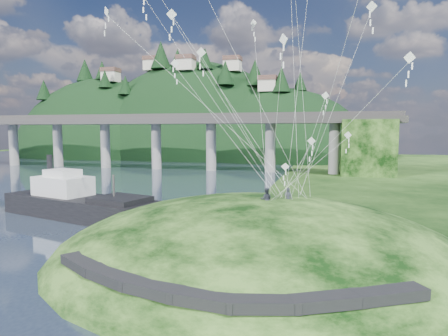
# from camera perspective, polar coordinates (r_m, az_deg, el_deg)

# --- Properties ---
(ground) EXTENTS (320.00, 320.00, 0.00)m
(ground) POSITION_cam_1_polar(r_m,az_deg,el_deg) (34.22, -9.32, -12.52)
(ground) COLOR black
(ground) RESTS_ON ground
(grass_hill) EXTENTS (36.00, 32.00, 13.00)m
(grass_hill) POSITION_cam_1_polar(r_m,az_deg,el_deg) (34.29, 4.92, -15.08)
(grass_hill) COLOR black
(grass_hill) RESTS_ON ground
(footpath) EXTENTS (22.29, 5.84, 0.83)m
(footpath) POSITION_cam_1_polar(r_m,az_deg,el_deg) (22.43, -1.87, -16.58)
(footpath) COLOR black
(footpath) RESTS_ON ground
(bridge) EXTENTS (160.00, 11.00, 15.00)m
(bridge) POSITION_cam_1_polar(r_m,az_deg,el_deg) (107.43, -6.96, 4.92)
(bridge) COLOR #2D2B2B
(bridge) RESTS_ON ground
(far_ridge) EXTENTS (153.00, 70.00, 94.50)m
(far_ridge) POSITION_cam_1_polar(r_m,az_deg,el_deg) (163.18, -5.67, -0.96)
(far_ridge) COLOR black
(far_ridge) RESTS_ON ground
(work_barge) EXTENTS (22.01, 11.26, 7.43)m
(work_barge) POSITION_cam_1_polar(r_m,az_deg,el_deg) (51.53, -20.22, -4.58)
(work_barge) COLOR black
(work_barge) RESTS_ON ground
(wooden_dock) EXTENTS (14.71, 8.12, 1.07)m
(wooden_dock) POSITION_cam_1_polar(r_m,az_deg,el_deg) (43.69, -12.81, -7.99)
(wooden_dock) COLOR #342615
(wooden_dock) RESTS_ON ground
(kite_flyers) EXTENTS (2.43, 1.83, 1.88)m
(kite_flyers) POSITION_cam_1_polar(r_m,az_deg,el_deg) (32.24, 7.05, -2.84)
(kite_flyers) COLOR #262833
(kite_flyers) RESTS_ON ground
(kite_swarm) EXTENTS (20.97, 15.50, 21.97)m
(kite_swarm) POSITION_cam_1_polar(r_m,az_deg,el_deg) (33.95, 3.60, 20.23)
(kite_swarm) COLOR white
(kite_swarm) RESTS_ON ground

